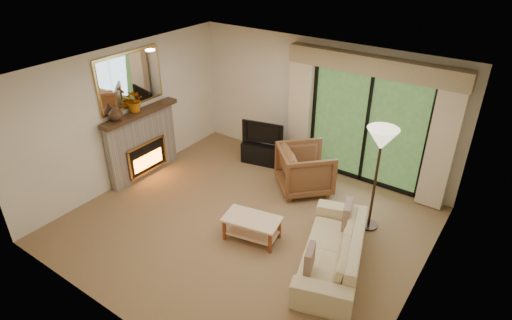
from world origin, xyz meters
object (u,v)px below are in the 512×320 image
Objects in this scene: media_console at (264,153)px; armchair at (305,169)px; sofa at (333,248)px; coffee_table at (252,228)px.

media_console is 0.93× the size of armchair.
coffee_table is at bearing -98.63° from sofa.
sofa is (1.35, -1.57, -0.13)m from armchair.
sofa is 1.33m from coffee_table.
media_console reaches higher than coffee_table.
coffee_table is at bearing 135.95° from armchair.
sofa is at bearing 175.37° from armchair.
armchair is 0.46× the size of sofa.
sofa reaches higher than coffee_table.
media_console is at bearing 108.48° from coffee_table.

